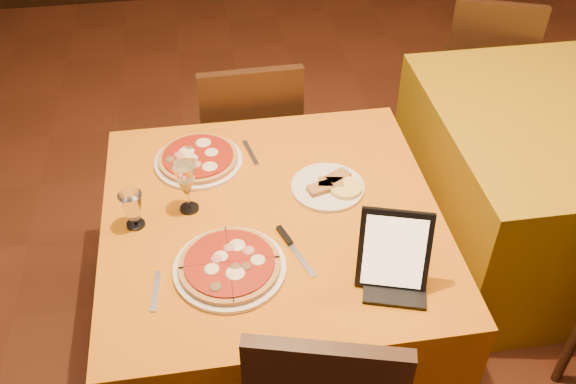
{
  "coord_description": "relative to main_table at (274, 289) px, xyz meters",
  "views": [
    {
      "loc": [
        -0.23,
        -1.4,
        2.19
      ],
      "look_at": [
        0.0,
        0.09,
        0.86
      ],
      "focal_mm": 40.0,
      "sensor_mm": 36.0,
      "label": 1
    }
  ],
  "objects": [
    {
      "name": "floor",
      "position": [
        0.05,
        -0.11,
        -0.38
      ],
      "size": [
        6.0,
        7.0,
        0.01
      ],
      "primitive_type": "cube",
      "color": "#5E2D19",
      "rests_on": "ground"
    },
    {
      "name": "main_table",
      "position": [
        0.0,
        0.0,
        0.0
      ],
      "size": [
        1.1,
        1.1,
        0.75
      ],
      "primitive_type": "cube",
      "color": "orange",
      "rests_on": "floor"
    },
    {
      "name": "side_table",
      "position": [
        1.28,
        0.4,
        0.0
      ],
      "size": [
        1.1,
        1.1,
        0.75
      ],
      "primitive_type": "cube",
      "color": "#AE840B",
      "rests_on": "floor"
    },
    {
      "name": "chair_main_far",
      "position": [
        -0.0,
        0.84,
        0.08
      ],
      "size": [
        0.49,
        0.49,
        0.91
      ],
      "primitive_type": null,
      "rotation": [
        0.0,
        0.0,
        3.17
      ],
      "color": "black",
      "rests_on": "floor"
    },
    {
      "name": "chair_side_far",
      "position": [
        1.28,
        1.24,
        0.08
      ],
      "size": [
        0.62,
        0.62,
        0.91
      ],
      "primitive_type": null,
      "rotation": [
        0.0,
        0.0,
        2.78
      ],
      "color": "#30210F",
      "rests_on": "floor"
    },
    {
      "name": "pizza_near",
      "position": [
        -0.16,
        -0.22,
        0.39
      ],
      "size": [
        0.34,
        0.34,
        0.03
      ],
      "rotation": [
        0.0,
        0.0,
        0.38
      ],
      "color": "white",
      "rests_on": "main_table"
    },
    {
      "name": "pizza_far",
      "position": [
        -0.22,
        0.31,
        0.39
      ],
      "size": [
        0.32,
        0.32,
        0.03
      ],
      "rotation": [
        0.0,
        0.0,
        -0.06
      ],
      "color": "white",
      "rests_on": "main_table"
    },
    {
      "name": "cutlet_dish",
      "position": [
        0.21,
        0.1,
        0.39
      ],
      "size": [
        0.25,
        0.25,
        0.03
      ],
      "rotation": [
        0.0,
        0.0,
        0.19
      ],
      "color": "white",
      "rests_on": "main_table"
    },
    {
      "name": "wine_glass",
      "position": [
        -0.27,
        0.07,
        0.47
      ],
      "size": [
        0.1,
        0.1,
        0.19
      ],
      "primitive_type": null,
      "rotation": [
        0.0,
        0.0,
        -0.21
      ],
      "color": "#E0D07F",
      "rests_on": "main_table"
    },
    {
      "name": "water_glass",
      "position": [
        -0.44,
        0.02,
        0.44
      ],
      "size": [
        0.09,
        0.09,
        0.13
      ],
      "primitive_type": null,
      "rotation": [
        0.0,
        0.0,
        0.32
      ],
      "color": "silver",
      "rests_on": "main_table"
    },
    {
      "name": "tablet",
      "position": [
        0.31,
        -0.32,
        0.49
      ],
      "size": [
        0.22,
        0.16,
        0.24
      ],
      "primitive_type": "cube",
      "rotation": [
        -0.35,
        0.0,
        -0.3
      ],
      "color": "black",
      "rests_on": "main_table"
    },
    {
      "name": "knife",
      "position": [
        0.05,
        -0.19,
        0.38
      ],
      "size": [
        0.08,
        0.2,
        0.01
      ],
      "primitive_type": "cube",
      "rotation": [
        0.0,
        0.0,
        1.9
      ],
      "color": "silver",
      "rests_on": "main_table"
    },
    {
      "name": "fork_near",
      "position": [
        -0.38,
        -0.27,
        0.38
      ],
      "size": [
        0.03,
        0.15,
        0.01
      ],
      "primitive_type": "cube",
      "rotation": [
        0.0,
        0.0,
        1.48
      ],
      "color": "silver",
      "rests_on": "main_table"
    },
    {
      "name": "fork_far",
      "position": [
        -0.03,
        0.34,
        0.38
      ],
      "size": [
        0.05,
        0.15,
        0.01
      ],
      "primitive_type": "cube",
      "rotation": [
        0.0,
        0.0,
        1.78
      ],
      "color": "silver",
      "rests_on": "main_table"
    }
  ]
}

